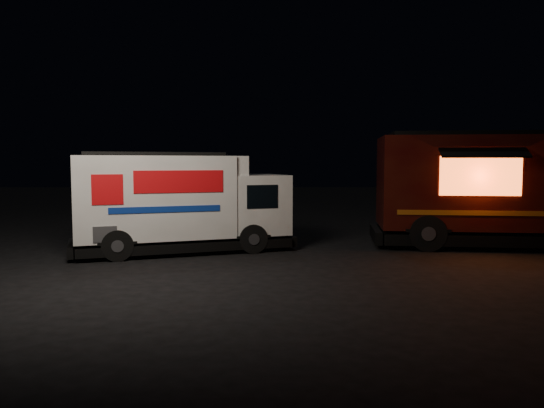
{
  "coord_description": "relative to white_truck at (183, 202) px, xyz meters",
  "views": [
    {
      "loc": [
        0.63,
        -13.81,
        2.48
      ],
      "look_at": [
        0.74,
        2.0,
        1.24
      ],
      "focal_mm": 35.0,
      "sensor_mm": 36.0,
      "label": 1
    }
  ],
  "objects": [
    {
      "name": "ground",
      "position": [
        1.73,
        -0.91,
        -1.38
      ],
      "size": [
        80.0,
        80.0,
        0.0
      ],
      "primitive_type": "plane",
      "color": "black",
      "rests_on": "ground"
    },
    {
      "name": "white_truck",
      "position": [
        0.0,
        0.0,
        0.0
      ],
      "size": [
        6.43,
        3.93,
        2.76
      ],
      "primitive_type": null,
      "rotation": [
        0.0,
        0.0,
        0.33
      ],
      "color": "white",
      "rests_on": "ground"
    },
    {
      "name": "red_truck",
      "position": [
        9.14,
        0.88,
        0.31
      ],
      "size": [
        7.51,
        3.52,
        3.37
      ],
      "primitive_type": null,
      "rotation": [
        0.0,
        0.0,
        -0.12
      ],
      "color": "#38120A",
      "rests_on": "ground"
    }
  ]
}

